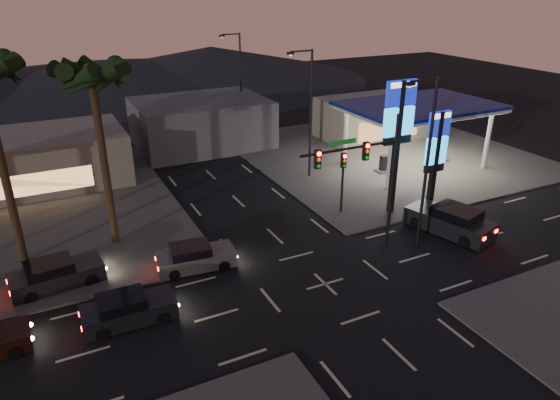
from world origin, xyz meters
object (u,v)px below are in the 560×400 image
pylon_sign_short (437,147)px  traffic_signal_mast (369,167)px  suv_station (451,221)px  car_lane_b_front (195,257)px  gas_station (419,108)px  car_lane_a_front (128,310)px  car_lane_b_mid (56,275)px  pylon_sign_tall (399,122)px

pylon_sign_short → traffic_signal_mast: 7.69m
traffic_signal_mast → suv_station: traffic_signal_mast is taller
traffic_signal_mast → car_lane_b_front: traffic_signal_mast is taller
gas_station → car_lane_b_front: 23.22m
gas_station → suv_station: gas_station is taller
car_lane_a_front → car_lane_b_mid: bearing=120.6°
car_lane_b_front → suv_station: 15.90m
traffic_signal_mast → car_lane_b_front: bearing=164.3°
pylon_sign_short → car_lane_b_front: (-16.57, 0.11, -4.00)m
car_lane_a_front → car_lane_b_mid: 5.36m
car_lane_b_mid → gas_station: bearing=11.8°
suv_station → car_lane_b_mid: bearing=168.6°
gas_station → car_lane_a_front: size_ratio=2.79×
pylon_sign_tall → suv_station: size_ratio=1.58×
car_lane_b_front → car_lane_a_front: bearing=-143.0°
pylon_sign_tall → traffic_signal_mast: 6.02m
traffic_signal_mast → car_lane_a_front: bearing=-177.6°
pylon_sign_tall → car_lane_a_front: (-18.31, -4.09, -5.74)m
pylon_sign_tall → traffic_signal_mast: pylon_sign_tall is taller
car_lane_a_front → car_lane_b_front: bearing=37.0°
car_lane_b_front → car_lane_b_mid: car_lane_b_mid is taller
car_lane_a_front → car_lane_b_mid: size_ratio=0.92×
traffic_signal_mast → car_lane_b_front: size_ratio=1.78×
gas_station → traffic_signal_mast: traffic_signal_mast is taller
gas_station → car_lane_a_front: gas_station is taller
pylon_sign_tall → suv_station: (1.52, -4.01, -5.57)m
gas_station → traffic_signal_mast: 15.82m
pylon_sign_tall → car_lane_b_mid: bearing=178.6°
pylon_sign_tall → gas_station: bearing=40.9°
pylon_sign_short → car_lane_b_mid: bearing=176.3°
traffic_signal_mast → suv_station: bearing=-4.6°
gas_station → car_lane_b_mid: gas_station is taller
suv_station → pylon_sign_short: bearing=72.1°
traffic_signal_mast → car_lane_b_mid: 17.39m
pylon_sign_tall → car_lane_b_front: (-14.07, -0.89, -5.74)m
car_lane_b_front → gas_station: bearing=18.9°
car_lane_a_front → car_lane_b_mid: car_lane_b_mid is taller
pylon_sign_short → gas_station: bearing=56.3°
traffic_signal_mast → car_lane_a_front: (-13.56, -0.58, -4.57)m
gas_station → pylon_sign_short: (-5.00, -7.50, -0.42)m
pylon_sign_short → car_lane_a_front: (-20.81, -3.09, -4.00)m
pylon_sign_short → car_lane_b_mid: pylon_sign_short is taller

